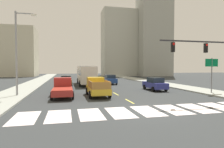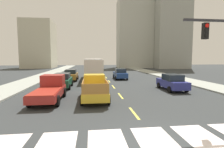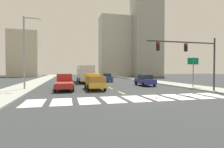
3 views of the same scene
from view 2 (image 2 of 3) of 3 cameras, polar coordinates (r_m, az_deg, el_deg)
ground_plane at (r=7.66m, az=15.22°, el=-21.61°), size 160.00×160.00×0.00m
sidewalk_right at (r=28.37m, az=23.23°, el=-1.96°), size 3.84×110.00×0.15m
sidewalk_left at (r=26.11m, az=-26.95°, el=-2.70°), size 3.84×110.00×0.15m
crosswalk_stripe_3 at (r=7.21m, az=-1.33°, el=-23.20°), size 1.57×3.38×0.01m
crosswalk_stripe_4 at (r=7.65m, az=15.22°, el=-21.58°), size 1.57×3.38×0.01m
crosswalk_stripe_5 at (r=8.58m, az=28.67°, el=-19.01°), size 1.57×3.38×0.01m
lane_dash_0 at (r=11.18m, az=7.28°, el=-12.66°), size 0.16×2.40×0.01m
lane_dash_1 at (r=15.91m, az=2.81°, el=-7.20°), size 0.16×2.40×0.01m
lane_dash_2 at (r=20.76m, az=0.46°, el=-4.24°), size 0.16×2.40×0.01m
lane_dash_3 at (r=25.67m, az=-0.98°, el=-2.41°), size 0.16×2.40×0.01m
lane_dash_4 at (r=30.61m, az=-1.96°, el=-1.17°), size 0.16×2.40×0.01m
lane_dash_5 at (r=35.57m, az=-2.67°, el=-0.27°), size 0.16×2.40×0.01m
lane_dash_6 at (r=40.54m, az=-3.20°, el=0.41°), size 0.16×2.40×0.01m
lane_dash_7 at (r=45.51m, az=-3.62°, el=0.94°), size 0.16×2.40×0.01m
pickup_stakebed at (r=14.65m, az=-5.78°, el=-4.58°), size 2.18×5.20×1.96m
pickup_dark at (r=15.12m, az=-19.80°, el=-4.63°), size 2.18×5.20×1.96m
city_bus at (r=27.56m, az=-6.21°, el=2.16°), size 2.72×10.80×3.32m
sedan_mid at (r=28.43m, az=2.73°, el=0.07°), size 2.02×4.40×1.72m
sedan_far at (r=27.15m, az=-13.40°, el=-0.31°), size 2.02×4.40×1.72m
sedan_near_right at (r=20.64m, az=-16.02°, el=-2.10°), size 2.02×4.40×1.72m
sedan_near_left at (r=19.62m, az=19.24°, el=-2.57°), size 2.02×4.40×1.72m
tower_tall_centre at (r=63.14m, az=19.12°, el=17.20°), size 10.90×7.69×33.56m
block_mid_left at (r=66.37m, az=-22.87°, el=8.88°), size 9.91×11.08×16.16m
block_mid_right at (r=62.66m, az=7.41°, el=12.73°), size 11.78×7.25×23.22m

